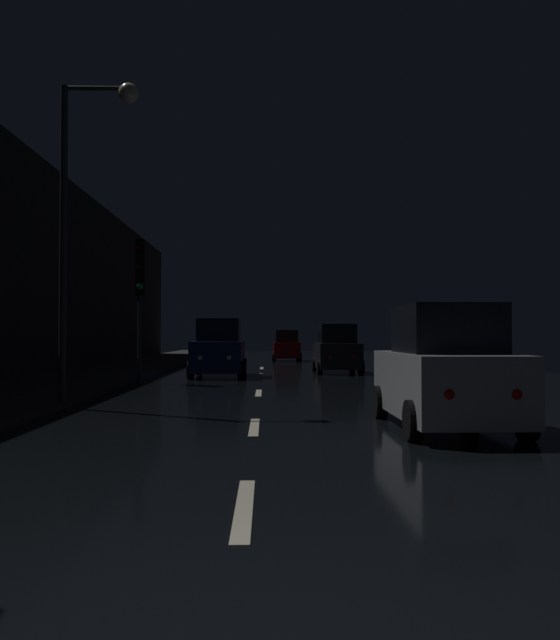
% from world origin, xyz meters
% --- Properties ---
extents(ground, '(25.06, 84.00, 0.02)m').
position_xyz_m(ground, '(0.00, 24.50, -0.01)').
color(ground, black).
extents(sidewalk_left, '(4.40, 84.00, 0.15)m').
position_xyz_m(sidewalk_left, '(-6.33, 24.50, 0.07)').
color(sidewalk_left, '#33302D').
rests_on(sidewalk_left, ground).
extents(building_facade_left, '(0.80, 63.00, 8.54)m').
position_xyz_m(building_facade_left, '(-8.93, 21.00, 4.27)').
color(building_facade_left, '#2D2B28').
rests_on(building_facade_left, ground).
extents(lane_centerline, '(0.16, 28.70, 0.01)m').
position_xyz_m(lane_centerline, '(0.00, 15.95, 0.01)').
color(lane_centerline, beige).
rests_on(lane_centerline, ground).
extents(traffic_light_far_left, '(0.36, 0.48, 4.81)m').
position_xyz_m(traffic_light_far_left, '(-4.02, 19.27, 3.49)').
color(traffic_light_far_left, '#38383A').
rests_on(traffic_light_far_left, ground).
extents(streetlamp_overhead, '(1.70, 0.44, 7.13)m').
position_xyz_m(streetlamp_overhead, '(-3.77, 11.51, 4.73)').
color(streetlamp_overhead, '#2D2D30').
rests_on(streetlamp_overhead, ground).
extents(car_approaching_headlights, '(2.05, 4.45, 2.24)m').
position_xyz_m(car_approaching_headlights, '(-1.63, 22.83, 1.02)').
color(car_approaching_headlights, '#141E51').
rests_on(car_approaching_headlights, ground).
extents(car_parked_right_far, '(1.90, 4.12, 2.07)m').
position_xyz_m(car_parked_right_far, '(3.23, 25.31, 0.95)').
color(car_parked_right_far, black).
rests_on(car_parked_right_far, ground).
extents(car_distant_taillights, '(1.80, 3.89, 1.96)m').
position_xyz_m(car_distant_taillights, '(1.50, 39.06, 0.90)').
color(car_distant_taillights, maroon).
rests_on(car_distant_taillights, ground).
extents(car_parked_right_near, '(1.91, 4.13, 2.08)m').
position_xyz_m(car_parked_right_near, '(3.23, 8.15, 0.95)').
color(car_parked_right_near, '#A5A8AD').
rests_on(car_parked_right_near, ground).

